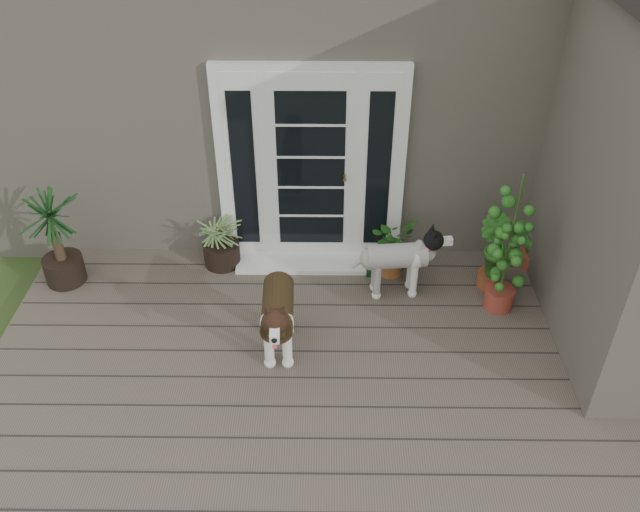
{
  "coord_description": "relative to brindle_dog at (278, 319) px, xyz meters",
  "views": [
    {
      "loc": [
        -0.05,
        -3.34,
        4.42
      ],
      "look_at": [
        -0.1,
        1.75,
        0.7
      ],
      "focal_mm": 37.23,
      "sensor_mm": 36.0,
      "label": 1
    }
  ],
  "objects": [
    {
      "name": "brindle_dog",
      "position": [
        0.0,
        0.0,
        0.0
      ],
      "size": [
        0.41,
        0.91,
        0.75
      ],
      "primitive_type": null,
      "rotation": [
        0.0,
        0.0,
        3.17
      ],
      "color": "#3B2C15",
      "rests_on": "deck"
    },
    {
      "name": "clog_left",
      "position": [
        0.9,
        1.22,
        -0.33
      ],
      "size": [
        0.15,
        0.31,
        0.09
      ],
      "primitive_type": null,
      "rotation": [
        0.0,
        0.0,
        0.02
      ],
      "color": "black",
      "rests_on": "deck"
    },
    {
      "name": "herb_a",
      "position": [
        1.1,
        1.17,
        -0.08
      ],
      "size": [
        0.66,
        0.66,
        0.59
      ],
      "primitive_type": "imported",
      "rotation": [
        0.0,
        0.0,
        0.75
      ],
      "color": "#195618",
      "rests_on": "deck"
    },
    {
      "name": "door_step",
      "position": [
        0.27,
        1.32,
        -0.35
      ],
      "size": [
        1.6,
        0.4,
        0.05
      ],
      "primitive_type": "cube",
      "color": "white",
      "rests_on": "deck"
    },
    {
      "name": "deck",
      "position": [
        0.47,
        -0.68,
        -0.43
      ],
      "size": [
        6.2,
        4.6,
        0.12
      ],
      "primitive_type": "cube",
      "color": "#6B5B4C",
      "rests_on": "ground"
    },
    {
      "name": "house_main",
      "position": [
        0.47,
        3.57,
        1.06
      ],
      "size": [
        7.4,
        4.0,
        3.1
      ],
      "primitive_type": "cube",
      "color": "#665E54",
      "rests_on": "ground"
    },
    {
      "name": "spider_plant",
      "position": [
        -0.69,
        1.32,
        -0.03
      ],
      "size": [
        0.75,
        0.75,
        0.69
      ],
      "primitive_type": null,
      "rotation": [
        0.0,
        0.0,
        0.19
      ],
      "color": "#9AAC69",
      "rests_on": "deck"
    },
    {
      "name": "white_dog",
      "position": [
        1.12,
        0.84,
        -0.04
      ],
      "size": [
        0.83,
        0.42,
        0.67
      ],
      "primitive_type": null,
      "rotation": [
        0.0,
        0.0,
        -1.47
      ],
      "color": "silver",
      "rests_on": "deck"
    },
    {
      "name": "herb_b",
      "position": [
        2.12,
        0.97,
        -0.08
      ],
      "size": [
        0.56,
        0.56,
        0.6
      ],
      "primitive_type": "imported",
      "rotation": [
        0.0,
        0.0,
        2.46
      ],
      "color": "#1F5618",
      "rests_on": "deck"
    },
    {
      "name": "door_unit",
      "position": [
        0.27,
        1.52,
        0.7
      ],
      "size": [
        1.9,
        0.14,
        2.15
      ],
      "primitive_type": "cube",
      "color": "white",
      "rests_on": "deck"
    },
    {
      "name": "herb_c",
      "position": [
        2.65,
        1.32,
        -0.13
      ],
      "size": [
        0.43,
        0.43,
        0.48
      ],
      "primitive_type": "imported",
      "rotation": [
        0.0,
        0.0,
        4.08
      ],
      "color": "#1A5D1B",
      "rests_on": "deck"
    },
    {
      "name": "clog_right",
      "position": [
        1.16,
        1.2,
        -0.33
      ],
      "size": [
        0.3,
        0.34,
        0.09
      ],
      "primitive_type": null,
      "rotation": [
        0.0,
        0.0,
        -0.64
      ],
      "color": "black",
      "rests_on": "deck"
    },
    {
      "name": "sapling",
      "position": [
        2.13,
        0.64,
        0.4
      ],
      "size": [
        0.6,
        0.6,
        1.54
      ],
      "primitive_type": null,
      "rotation": [
        0.0,
        0.0,
        0.43
      ],
      "color": "#234C15",
      "rests_on": "deck"
    },
    {
      "name": "yucca",
      "position": [
        -2.28,
        1.01,
        0.18
      ],
      "size": [
        0.95,
        0.95,
        1.11
      ],
      "primitive_type": null,
      "rotation": [
        0.0,
        0.0,
        0.29
      ],
      "color": "black",
      "rests_on": "deck"
    }
  ]
}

